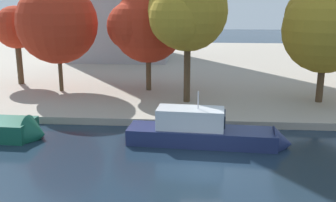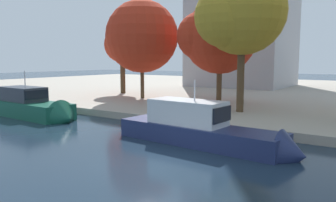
{
  "view_description": "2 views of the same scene",
  "coord_description": "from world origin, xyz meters",
  "px_view_note": "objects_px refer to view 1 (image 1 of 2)",
  "views": [
    {
      "loc": [
        -0.32,
        -20.29,
        9.28
      ],
      "look_at": [
        -2.28,
        5.22,
        2.68
      ],
      "focal_mm": 42.01,
      "sensor_mm": 36.0,
      "label": 1
    },
    {
      "loc": [
        9.03,
        -11.77,
        4.64
      ],
      "look_at": [
        -3.05,
        5.93,
        2.05
      ],
      "focal_mm": 36.23,
      "sensor_mm": 36.0,
      "label": 2
    }
  ],
  "objects_px": {
    "tree_1": "(144,26)",
    "tree_5": "(57,24)",
    "tree_2": "(186,12)",
    "tree_3": "(323,27)",
    "motor_yacht_1": "(208,135)",
    "tree_0": "(17,27)"
  },
  "relations": [
    {
      "from": "tree_0",
      "to": "tree_2",
      "type": "height_order",
      "value": "tree_2"
    },
    {
      "from": "tree_3",
      "to": "tree_5",
      "type": "distance_m",
      "value": 24.0
    },
    {
      "from": "tree_1",
      "to": "tree_2",
      "type": "height_order",
      "value": "tree_2"
    },
    {
      "from": "tree_1",
      "to": "tree_2",
      "type": "relative_size",
      "value": 0.87
    },
    {
      "from": "tree_3",
      "to": "tree_0",
      "type": "bearing_deg",
      "value": 170.29
    },
    {
      "from": "tree_1",
      "to": "tree_5",
      "type": "bearing_deg",
      "value": -173.43
    },
    {
      "from": "tree_2",
      "to": "tree_3",
      "type": "height_order",
      "value": "tree_2"
    },
    {
      "from": "tree_5",
      "to": "tree_1",
      "type": "bearing_deg",
      "value": 6.57
    },
    {
      "from": "tree_1",
      "to": "tree_2",
      "type": "bearing_deg",
      "value": -46.71
    },
    {
      "from": "tree_3",
      "to": "tree_5",
      "type": "height_order",
      "value": "tree_5"
    },
    {
      "from": "tree_3",
      "to": "tree_5",
      "type": "relative_size",
      "value": 0.95
    },
    {
      "from": "tree_0",
      "to": "tree_1",
      "type": "xyz_separation_m",
      "value": [
        13.49,
        -2.09,
        0.31
      ]
    },
    {
      "from": "motor_yacht_1",
      "to": "tree_3",
      "type": "bearing_deg",
      "value": 50.09
    },
    {
      "from": "tree_2",
      "to": "tree_1",
      "type": "bearing_deg",
      "value": 133.29
    },
    {
      "from": "tree_2",
      "to": "tree_3",
      "type": "xyz_separation_m",
      "value": [
        11.58,
        1.54,
        -1.27
      ]
    },
    {
      "from": "tree_0",
      "to": "tree_5",
      "type": "xyz_separation_m",
      "value": [
        5.36,
        -3.02,
        0.51
      ]
    },
    {
      "from": "tree_0",
      "to": "tree_3",
      "type": "bearing_deg",
      "value": -9.71
    },
    {
      "from": "motor_yacht_1",
      "to": "tree_0",
      "type": "distance_m",
      "value": 25.39
    },
    {
      "from": "tree_0",
      "to": "tree_3",
      "type": "relative_size",
      "value": 0.83
    },
    {
      "from": "motor_yacht_1",
      "to": "tree_1",
      "type": "bearing_deg",
      "value": 118.78
    },
    {
      "from": "motor_yacht_1",
      "to": "tree_5",
      "type": "xyz_separation_m",
      "value": [
        -14.15,
        12.13,
        6.41
      ]
    },
    {
      "from": "motor_yacht_1",
      "to": "tree_0",
      "type": "height_order",
      "value": "tree_0"
    }
  ]
}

